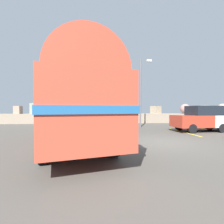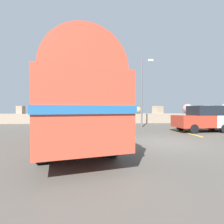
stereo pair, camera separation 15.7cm
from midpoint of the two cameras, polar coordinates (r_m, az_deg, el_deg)
The scene contains 5 objects.
ground at distance 8.52m, azimuth 17.29°, elevation -10.08°, with size 32.00×26.00×0.02m.
breakwater at distance 19.91m, azimuth 5.93°, elevation -1.75°, with size 31.36×2.11×2.35m.
vintage_coach at distance 7.97m, azimuth -13.12°, elevation 3.91°, with size 4.55×8.91×3.70m.
parked_car_nearest at distance 13.68m, azimuth 29.45°, elevation -1.93°, with size 4.23×2.06×1.86m.
lamp_post at distance 15.08m, azimuth 10.95°, elevation 7.85°, with size 1.08×0.24×6.08m.
Camera 2 is at (-2.90, -7.82, 1.64)m, focal length 26.47 mm.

